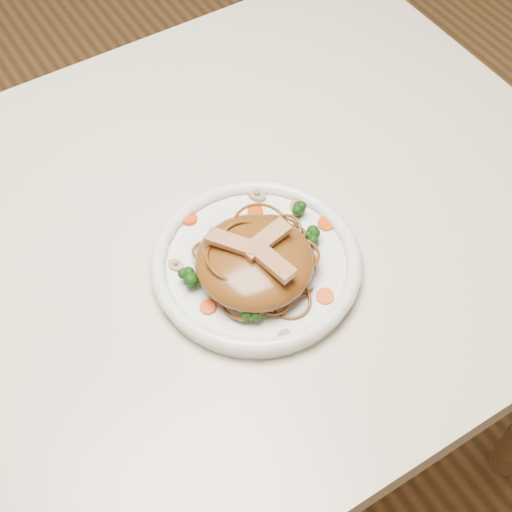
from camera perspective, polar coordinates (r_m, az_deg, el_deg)
ground at (r=1.64m, az=-4.27°, el=-15.31°), size 4.00×4.00×0.00m
table at (r=1.06m, az=-6.38°, el=-2.62°), size 1.20×0.80×0.75m
plate at (r=0.95m, az=-0.00°, el=-0.79°), size 0.30×0.30×0.02m
noodle_mound at (r=0.91m, az=-0.11°, el=-0.40°), size 0.18×0.18×0.05m
chicken_a at (r=0.89m, az=0.76°, el=1.28°), size 0.07×0.03×0.01m
chicken_b at (r=0.89m, az=-1.94°, el=1.07°), size 0.05×0.06×0.01m
chicken_c at (r=0.87m, az=1.13°, el=-0.36°), size 0.03×0.07×0.01m
broccoli_0 at (r=0.98m, az=3.19°, el=3.70°), size 0.03×0.03×0.03m
broccoli_1 at (r=0.91m, az=-4.99°, el=-1.61°), size 0.03×0.03×0.03m
broccoli_2 at (r=0.88m, az=-0.32°, el=-4.21°), size 0.03×0.03×0.03m
broccoli_3 at (r=0.95m, az=4.46°, el=1.47°), size 0.03×0.03×0.03m
carrot_0 at (r=0.99m, az=-0.07°, el=3.47°), size 0.02×0.02×0.00m
carrot_1 at (r=0.90m, az=-3.68°, el=-3.90°), size 0.02×0.02×0.00m
carrot_2 at (r=0.98m, az=5.33°, el=2.46°), size 0.03×0.03×0.00m
carrot_3 at (r=0.98m, az=-5.10°, el=2.84°), size 0.02×0.02×0.00m
carrot_4 at (r=0.91m, az=5.27°, el=-3.07°), size 0.02×0.02×0.00m
mushroom_0 at (r=0.88m, az=2.15°, el=-6.15°), size 0.03×0.03×0.01m
mushroom_1 at (r=0.99m, az=3.06°, el=3.73°), size 0.03×0.03×0.01m
mushroom_2 at (r=0.94m, az=-6.11°, el=-0.69°), size 0.03×0.03×0.01m
mushroom_3 at (r=1.01m, az=0.07°, el=4.66°), size 0.03×0.03×0.01m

